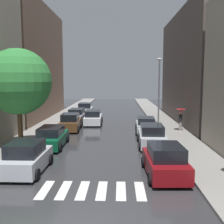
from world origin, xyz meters
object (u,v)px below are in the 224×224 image
at_px(parked_car_left_nearest, 27,158).
at_px(street_tree_left, 18,82).
at_px(car_midroad, 93,118).
at_px(pedestrian_by_kerb, 181,115).
at_px(parked_car_right_second, 152,136).
at_px(parked_car_right_third, 146,125).
at_px(parked_car_left_second, 52,137).
at_px(parked_car_left_third, 70,123).
at_px(parked_car_right_nearest, 165,161).
at_px(lamp_post_right, 159,87).
at_px(parked_car_left_fourth, 77,115).
at_px(parked_car_left_fifth, 85,109).

bearing_deg(parked_car_left_nearest, street_tree_left, 23.71).
distance_m(car_midroad, pedestrian_by_kerb, 10.02).
relative_size(car_midroad, street_tree_left, 0.65).
height_order(parked_car_right_second, parked_car_right_third, parked_car_right_second).
height_order(parked_car_left_second, street_tree_left, street_tree_left).
bearing_deg(parked_car_left_nearest, parked_car_left_third, -0.66).
bearing_deg(parked_car_right_nearest, lamp_post_right, -8.78).
xyz_separation_m(parked_car_left_nearest, parked_car_left_fourth, (-0.03, 18.21, -0.07)).
height_order(parked_car_left_third, parked_car_left_fifth, parked_car_left_fifth).
height_order(parked_car_left_nearest, parked_car_left_fourth, parked_car_left_nearest).
relative_size(parked_car_left_fourth, parked_car_right_third, 1.13).
bearing_deg(parked_car_left_nearest, parked_car_left_fifth, -0.07).
bearing_deg(parked_car_right_third, parked_car_right_nearest, -177.78).
bearing_deg(street_tree_left, car_midroad, 68.62).
xyz_separation_m(parked_car_left_nearest, parked_car_right_third, (7.73, 11.43, -0.10)).
height_order(parked_car_right_nearest, parked_car_right_third, parked_car_right_nearest).
bearing_deg(car_midroad, pedestrian_by_kerb, -117.30).
bearing_deg(parked_car_right_nearest, street_tree_left, 58.89).
bearing_deg(parked_car_left_fifth, parked_car_right_nearest, -165.56).
height_order(parked_car_left_third, car_midroad, parked_car_left_third).
bearing_deg(parked_car_left_third, parked_car_left_nearest, 176.57).
distance_m(parked_car_left_fourth, pedestrian_by_kerb, 12.89).
relative_size(parked_car_left_second, parked_car_left_third, 1.12).
xyz_separation_m(parked_car_left_second, street_tree_left, (-2.17, -0.60, 4.24)).
bearing_deg(parked_car_right_third, parked_car_left_second, 129.16).
bearing_deg(parked_car_left_fourth, parked_car_left_fifth, -0.37).
height_order(parked_car_left_nearest, lamp_post_right, lamp_post_right).
xyz_separation_m(parked_car_left_fourth, parked_car_right_third, (7.76, -6.78, -0.03)).
xyz_separation_m(parked_car_right_nearest, street_tree_left, (-9.85, 5.45, 4.19)).
distance_m(parked_car_right_third, street_tree_left, 12.53).
xyz_separation_m(parked_car_left_third, parked_car_left_fifth, (-0.03, 11.78, 0.01)).
height_order(parked_car_right_nearest, parked_car_right_second, parked_car_right_nearest).
height_order(parked_car_right_nearest, street_tree_left, street_tree_left).
relative_size(parked_car_left_fourth, street_tree_left, 0.65).
bearing_deg(parked_car_left_fourth, parked_car_left_nearest, -178.07).
height_order(parked_car_left_second, parked_car_left_third, parked_car_left_third).
bearing_deg(parked_car_left_fourth, pedestrian_by_kerb, -117.78).
bearing_deg(car_midroad, parked_car_left_fourth, 44.90).
height_order(parked_car_left_third, street_tree_left, street_tree_left).
relative_size(parked_car_left_fifth, street_tree_left, 0.62).
distance_m(parked_car_right_third, lamp_post_right, 5.56).
bearing_deg(parked_car_left_third, parked_car_right_third, -98.83).
xyz_separation_m(parked_car_left_fourth, lamp_post_right, (9.50, -2.93, 3.58)).
xyz_separation_m(parked_car_left_third, parked_car_right_third, (7.51, -0.85, -0.09)).
distance_m(parked_car_left_fourth, parked_car_left_fifth, 5.86).
height_order(parked_car_left_fifth, street_tree_left, street_tree_left).
xyz_separation_m(parked_car_right_nearest, car_midroad, (-5.51, 16.53, -0.05)).
bearing_deg(parked_car_left_second, parked_car_right_nearest, -129.29).
bearing_deg(street_tree_left, parked_car_left_third, 71.42).
xyz_separation_m(parked_car_right_nearest, lamp_post_right, (1.82, 15.65, 3.52)).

